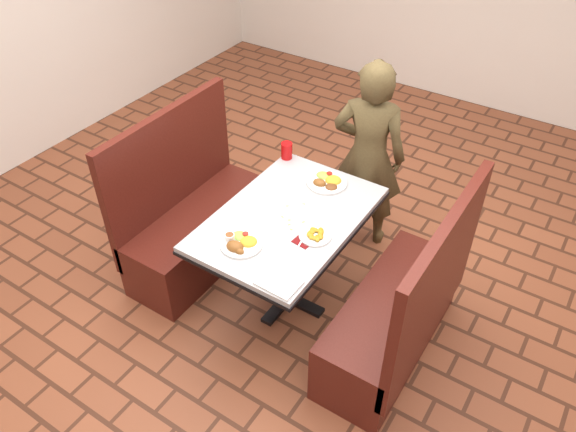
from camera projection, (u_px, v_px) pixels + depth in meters
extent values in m
plane|color=brown|center=(288.00, 298.00, 3.93)|extent=(7.00, 7.00, 0.00)
cube|color=#AFB1B3|center=(288.00, 218.00, 3.47)|extent=(0.80, 1.20, 0.03)
cube|color=black|center=(288.00, 222.00, 3.48)|extent=(0.81, 1.21, 0.02)
cylinder|color=black|center=(288.00, 262.00, 3.70)|extent=(0.10, 0.10, 0.69)
cube|color=black|center=(288.00, 297.00, 3.92)|extent=(0.55, 0.08, 0.03)
cube|color=black|center=(288.00, 297.00, 3.92)|extent=(0.08, 0.55, 0.03)
cube|color=#531B13|center=(202.00, 236.00, 4.10)|extent=(0.45, 1.20, 0.45)
cube|color=#531B13|center=(171.00, 173.00, 3.89)|extent=(0.06, 1.20, 0.95)
cube|color=#531B13|center=(389.00, 323.00, 3.47)|extent=(0.45, 1.20, 0.45)
cube|color=#531B13|center=(436.00, 284.00, 3.08)|extent=(0.06, 1.20, 0.95)
imported|color=brown|center=(368.00, 156.00, 4.00)|extent=(0.60, 0.47, 1.46)
cylinder|color=white|center=(242.00, 244.00, 3.24)|extent=(0.25, 0.25, 0.01)
ellipsoid|color=gold|center=(248.00, 239.00, 3.23)|extent=(0.10, 0.10, 0.05)
ellipsoid|color=#A0C950|center=(240.00, 234.00, 3.28)|extent=(0.10, 0.08, 0.03)
cylinder|color=red|center=(245.00, 234.00, 3.28)|extent=(0.04, 0.04, 0.01)
ellipsoid|color=#955926|center=(235.00, 244.00, 3.19)|extent=(0.11, 0.08, 0.06)
ellipsoid|color=#955926|center=(239.00, 249.00, 3.17)|extent=(0.06, 0.04, 0.04)
cylinder|color=white|center=(230.00, 237.00, 3.26)|extent=(0.06, 0.06, 0.04)
cylinder|color=brown|center=(229.00, 235.00, 3.24)|extent=(0.05, 0.05, 0.00)
cylinder|color=white|center=(327.00, 183.00, 3.71)|extent=(0.27, 0.27, 0.02)
ellipsoid|color=gold|center=(333.00, 178.00, 3.70)|extent=(0.11, 0.11, 0.05)
ellipsoid|color=#A0C950|center=(324.00, 174.00, 3.75)|extent=(0.11, 0.09, 0.03)
cylinder|color=red|center=(330.00, 173.00, 3.75)|extent=(0.04, 0.04, 0.01)
ellipsoid|color=brown|center=(331.00, 185.00, 3.65)|extent=(0.08, 0.08, 0.03)
ellipsoid|color=#955926|center=(320.00, 180.00, 3.67)|extent=(0.09, 0.07, 0.05)
cylinder|color=white|center=(315.00, 236.00, 3.30)|extent=(0.19, 0.19, 0.01)
cube|color=maroon|center=(304.00, 241.00, 3.28)|extent=(0.12, 0.12, 0.00)
cube|color=silver|center=(299.00, 245.00, 3.24)|extent=(0.03, 0.12, 0.00)
cylinder|color=red|center=(287.00, 151.00, 3.92)|extent=(0.08, 0.08, 0.12)
cube|color=white|center=(279.00, 283.00, 3.01)|extent=(0.23, 0.17, 0.01)
cube|color=#BCBCC0|center=(237.00, 245.00, 3.24)|extent=(0.04, 0.19, 0.00)
cube|color=silver|center=(241.00, 242.00, 3.25)|extent=(0.05, 0.16, 0.00)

